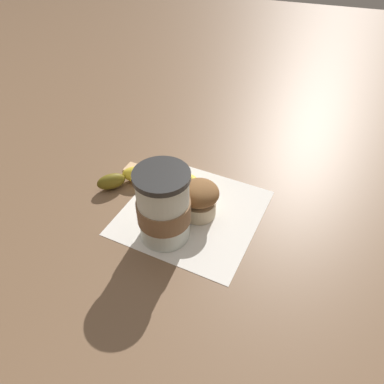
{
  "coord_description": "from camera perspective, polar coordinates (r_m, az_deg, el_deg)",
  "views": [
    {
      "loc": [
        -0.49,
        -0.16,
        0.52
      ],
      "look_at": [
        0.0,
        0.0,
        0.05
      ],
      "focal_mm": 35.0,
      "sensor_mm": 36.0,
      "label": 1
    }
  ],
  "objects": [
    {
      "name": "paper_napkin",
      "position": [
        0.73,
        -0.0,
        -3.08
      ],
      "size": [
        0.29,
        0.29,
        0.0
      ],
      "primitive_type": "cube",
      "rotation": [
        0.0,
        0.0,
        -0.14
      ],
      "color": "white",
      "rests_on": "ground_plane"
    },
    {
      "name": "sugar_packet",
      "position": [
        0.84,
        -8.51,
        3.57
      ],
      "size": [
        0.04,
        0.05,
        0.01
      ],
      "primitive_type": "cube",
      "rotation": [
        0.0,
        0.0,
        4.58
      ],
      "color": "#E0B27F",
      "rests_on": "ground_plane"
    },
    {
      "name": "muffin",
      "position": [
        0.7,
        1.12,
        -1.02
      ],
      "size": [
        0.07,
        0.07,
        0.07
      ],
      "color": "beige",
      "rests_on": "paper_napkin"
    },
    {
      "name": "coffee_cup",
      "position": [
        0.64,
        -4.37,
        -2.24
      ],
      "size": [
        0.1,
        0.1,
        0.14
      ],
      "color": "silver",
      "rests_on": "paper_napkin"
    },
    {
      "name": "banana",
      "position": [
        0.78,
        -6.09,
        2.19
      ],
      "size": [
        0.11,
        0.22,
        0.03
      ],
      "color": "yellow",
      "rests_on": "paper_napkin"
    },
    {
      "name": "ground_plane",
      "position": [
        0.73,
        -0.0,
        -3.12
      ],
      "size": [
        3.0,
        3.0,
        0.0
      ],
      "primitive_type": "plane",
      "color": "brown"
    }
  ]
}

